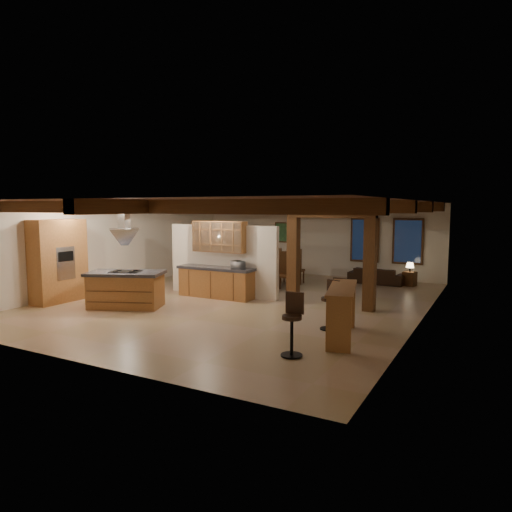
{
  "coord_description": "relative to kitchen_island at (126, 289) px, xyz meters",
  "views": [
    {
      "loc": [
        6.61,
        -11.43,
        2.75
      ],
      "look_at": [
        0.18,
        0.5,
        1.3
      ],
      "focal_mm": 32.0,
      "sensor_mm": 36.0,
      "label": 1
    }
  ],
  "objects": [
    {
      "name": "side_table",
      "position": [
        6.27,
        7.28,
        -0.26
      ],
      "size": [
        0.48,
        0.48,
        0.5
      ],
      "primitive_type": "cube",
      "rotation": [
        0.0,
        0.0,
        -0.21
      ],
      "color": "#3B1E0E",
      "rests_on": "ground"
    },
    {
      "name": "partition_wall",
      "position": [
        1.41,
        2.74,
        0.59
      ],
      "size": [
        3.8,
        0.18,
        2.2
      ],
      "primitive_type": "cube",
      "color": "silver",
      "rests_on": "ground"
    },
    {
      "name": "bar_stool_b",
      "position": [
        5.7,
        0.48,
        0.06
      ],
      "size": [
        0.4,
        0.42,
        1.12
      ],
      "color": "black",
      "rests_on": "ground"
    },
    {
      "name": "microwave",
      "position": [
        2.2,
        2.35,
        0.55
      ],
      "size": [
        0.48,
        0.41,
        0.22
      ],
      "primitive_type": "imported",
      "rotation": [
        0.0,
        0.0,
        2.76
      ],
      "color": "#B5B6BA",
      "rests_on": "back_counter"
    },
    {
      "name": "upper_display_cabinet",
      "position": [
        1.41,
        2.55,
        1.34
      ],
      "size": [
        1.8,
        0.36,
        0.95
      ],
      "color": "#A86936",
      "rests_on": "partition_wall"
    },
    {
      "name": "bar_stool_c",
      "position": [
        5.76,
        0.86,
        0.06
      ],
      "size": [
        0.39,
        0.39,
        1.11
      ],
      "color": "black",
      "rests_on": "ground"
    },
    {
      "name": "timber_posts",
      "position": [
        4.91,
        2.74,
        1.26
      ],
      "size": [
        2.5,
        0.3,
        2.9
      ],
      "color": "#3B1E0E",
      "rests_on": "ground"
    },
    {
      "name": "dining_chairs",
      "position": [
        1.92,
        5.04,
        0.15
      ],
      "size": [
        2.13,
        2.13,
        1.29
      ],
      "color": "#3B1E0E",
      "rests_on": "ground"
    },
    {
      "name": "sofa",
      "position": [
        5.13,
        7.21,
        -0.22
      ],
      "size": [
        1.97,
        0.84,
        0.57
      ],
      "primitive_type": "imported",
      "rotation": [
        0.0,
        0.0,
        3.1
      ],
      "color": "black",
      "rests_on": "ground"
    },
    {
      "name": "ceiling_beams",
      "position": [
        2.41,
        2.24,
        2.25
      ],
      "size": [
        10.0,
        12.0,
        0.28
      ],
      "color": "#3B1E0E",
      "rests_on": "room_walls"
    },
    {
      "name": "back_windows",
      "position": [
        5.21,
        8.17,
        0.99
      ],
      "size": [
        2.7,
        0.07,
        1.7
      ],
      "color": "#3B1E0E",
      "rests_on": "room_walls"
    },
    {
      "name": "table_lamp",
      "position": [
        6.27,
        7.28,
        0.22
      ],
      "size": [
        0.27,
        0.27,
        0.32
      ],
      "color": "black",
      "rests_on": "side_table"
    },
    {
      "name": "ground",
      "position": [
        2.41,
        2.24,
        -0.51
      ],
      "size": [
        12.0,
        12.0,
        0.0
      ],
      "primitive_type": "plane",
      "color": "tan",
      "rests_on": "ground"
    },
    {
      "name": "bar_stool_a",
      "position": [
        5.71,
        -1.61,
        0.09
      ],
      "size": [
        0.41,
        0.42,
        1.17
      ],
      "color": "black",
      "rests_on": "ground"
    },
    {
      "name": "back_counter",
      "position": [
        1.41,
        2.35,
        -0.03
      ],
      "size": [
        2.5,
        0.66,
        0.94
      ],
      "color": "#A86936",
      "rests_on": "ground"
    },
    {
      "name": "recessed_cans",
      "position": [
        -0.12,
        0.3,
        2.36
      ],
      "size": [
        3.16,
        2.46,
        0.03
      ],
      "color": "silver",
      "rests_on": "room_walls"
    },
    {
      "name": "range_hood",
      "position": [
        0.0,
        0.0,
        1.28
      ],
      "size": [
        1.1,
        1.1,
        1.4
      ],
      "color": "silver",
      "rests_on": "room_walls"
    },
    {
      "name": "framed_art",
      "position": [
        0.91,
        8.17,
        1.19
      ],
      "size": [
        0.65,
        0.05,
        0.85
      ],
      "color": "#3B1E0E",
      "rests_on": "room_walls"
    },
    {
      "name": "bar_counter",
      "position": [
        6.17,
        -0.09,
        0.24
      ],
      "size": [
        1.02,
        2.16,
        1.1
      ],
      "color": "#A86936",
      "rests_on": "ground"
    },
    {
      "name": "kitchen_island",
      "position": [
        0.0,
        0.0,
        0.0
      ],
      "size": [
        2.29,
        1.77,
        1.01
      ],
      "color": "#A86936",
      "rests_on": "ground"
    },
    {
      "name": "dining_table",
      "position": [
        1.92,
        5.04,
        -0.17
      ],
      "size": [
        2.07,
        1.4,
        0.67
      ],
      "primitive_type": "imported",
      "rotation": [
        0.0,
        0.0,
        0.19
      ],
      "color": "#3A170E",
      "rests_on": "ground"
    },
    {
      "name": "room_walls",
      "position": [
        2.41,
        2.24,
        1.27
      ],
      "size": [
        12.0,
        12.0,
        12.0
      ],
      "color": "silver",
      "rests_on": "ground"
    },
    {
      "name": "pantry_cabinet",
      "position": [
        -2.25,
        -0.36,
        0.69
      ],
      "size": [
        0.67,
        1.6,
        2.4
      ],
      "color": "#A86936",
      "rests_on": "ground"
    }
  ]
}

